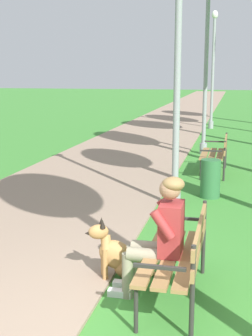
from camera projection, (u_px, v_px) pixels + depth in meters
paved_path at (183, 111)px, 27.16m from camera, size 3.49×60.00×0.04m
park_bench_near at (180, 251)px, 4.56m from camera, size 0.55×1.50×0.85m
park_bench_mid at (217, 151)px, 10.36m from camera, size 0.55×1.50×0.85m
person_seated_on_near_bench at (160, 232)px, 4.60m from camera, size 0.74×0.49×1.25m
dog_shepherd at (120, 257)px, 5.08m from camera, size 0.79×0.46×0.71m
lamp_post_near at (178, 64)px, 7.35m from camera, size 0.24×0.24×4.57m
lamp_post_mid at (206, 71)px, 12.57m from camera, size 0.24×0.24×4.42m
lamp_post_far at (213, 69)px, 18.46m from camera, size 0.24×0.24×4.60m
litter_bin at (210, 179)px, 8.41m from camera, size 0.36×0.36×0.70m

